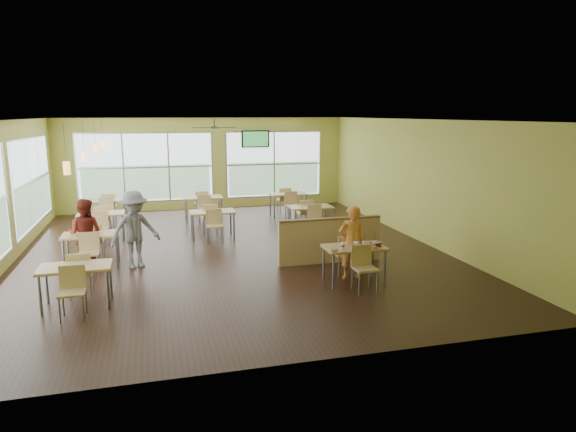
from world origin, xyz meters
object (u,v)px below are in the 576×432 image
(half_wall_divider, at_px, (330,240))
(food_basket, at_px, (375,243))
(man_plaid, at_px, (352,242))
(main_table, at_px, (354,252))

(half_wall_divider, relative_size, food_basket, 9.01)
(man_plaid, relative_size, food_basket, 5.74)
(half_wall_divider, distance_m, man_plaid, 1.22)
(main_table, bearing_deg, half_wall_divider, 90.00)
(half_wall_divider, height_order, food_basket, half_wall_divider)
(man_plaid, bearing_deg, food_basket, 153.34)
(man_plaid, xyz_separation_m, food_basket, (0.41, -0.25, 0.02))
(main_table, height_order, half_wall_divider, half_wall_divider)
(half_wall_divider, bearing_deg, food_basket, -72.67)
(half_wall_divider, xyz_separation_m, man_plaid, (0.05, -1.20, 0.24))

